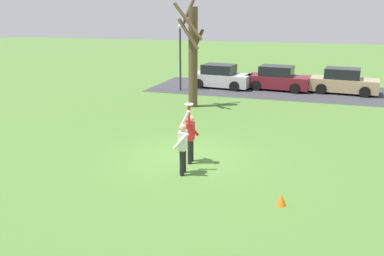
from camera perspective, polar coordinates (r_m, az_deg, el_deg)
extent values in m
plane|color=#4C7533|center=(13.47, -0.80, -4.59)|extent=(120.00, 120.00, 0.00)
cylinder|color=black|center=(13.12, -0.08, -3.27)|extent=(0.14, 0.14, 0.82)
cylinder|color=black|center=(12.89, -0.35, -3.65)|extent=(0.14, 0.14, 0.82)
cube|color=red|center=(12.78, -0.22, -0.46)|extent=(0.25, 0.38, 0.60)
sphere|color=tan|center=(12.66, -0.22, 1.33)|extent=(0.23, 0.23, 0.23)
cylinder|color=red|center=(12.97, 0.02, 0.02)|extent=(0.49, 0.13, 0.57)
cylinder|color=red|center=(12.40, -0.47, 2.02)|extent=(0.09, 0.09, 0.66)
cylinder|color=black|center=(11.96, -1.53, -5.29)|extent=(0.14, 0.14, 0.82)
cylinder|color=black|center=(12.20, -1.21, -4.85)|extent=(0.14, 0.14, 0.82)
cube|color=silver|center=(11.84, -1.39, -1.87)|extent=(0.25, 0.38, 0.60)
sphere|color=tan|center=(11.71, -1.41, 0.05)|extent=(0.23, 0.23, 0.23)
cylinder|color=silver|center=(11.62, -1.68, -1.99)|extent=(0.49, 0.13, 0.57)
cylinder|color=silver|center=(11.87, -1.13, 1.21)|extent=(0.36, 0.11, 0.64)
cylinder|color=white|center=(12.32, -0.47, 3.56)|extent=(0.28, 0.28, 0.02)
cube|color=#BCBCC1|center=(26.63, 4.32, 7.21)|extent=(4.26, 2.21, 0.80)
cube|color=black|center=(26.57, 4.05, 8.77)|extent=(2.26, 1.84, 0.64)
cylinder|color=black|center=(27.14, 7.51, 6.82)|extent=(0.68, 0.29, 0.66)
cylinder|color=black|center=(25.42, 6.33, 6.20)|extent=(0.68, 0.29, 0.66)
cylinder|color=black|center=(27.95, 2.47, 7.23)|extent=(0.68, 0.29, 0.66)
cylinder|color=black|center=(26.28, 1.01, 6.64)|extent=(0.68, 0.29, 0.66)
cube|color=maroon|center=(26.42, 12.72, 6.78)|extent=(4.26, 2.21, 0.80)
cube|color=black|center=(26.34, 12.49, 8.35)|extent=(2.26, 1.84, 0.64)
cylinder|color=black|center=(27.14, 15.72, 6.35)|extent=(0.68, 0.29, 0.66)
cylinder|color=black|center=(25.36, 15.09, 5.71)|extent=(0.68, 0.29, 0.66)
cylinder|color=black|center=(27.60, 10.47, 6.85)|extent=(0.68, 0.29, 0.66)
cylinder|color=black|center=(25.86, 9.51, 6.25)|extent=(0.68, 0.29, 0.66)
cube|color=tan|center=(26.48, 21.68, 6.04)|extent=(4.26, 2.21, 0.80)
cube|color=black|center=(26.38, 21.52, 7.61)|extent=(2.26, 1.84, 0.64)
cylinder|color=black|center=(27.41, 24.38, 5.58)|extent=(0.68, 0.29, 0.66)
cylinder|color=black|center=(25.61, 24.36, 4.90)|extent=(0.68, 0.29, 0.66)
cylinder|color=black|center=(27.49, 19.08, 6.18)|extent=(0.68, 0.29, 0.66)
cylinder|color=black|center=(25.70, 18.70, 5.54)|extent=(0.68, 0.29, 0.66)
cube|color=#38383D|center=(26.26, 12.97, 5.49)|extent=(17.21, 6.40, 0.01)
cylinder|color=brown|center=(20.63, 0.15, 10.35)|extent=(0.49, 0.49, 5.25)
cylinder|color=brown|center=(20.84, 0.80, 12.72)|extent=(0.88, 0.48, 1.35)
cylinder|color=brown|center=(20.83, -0.39, 17.31)|extent=(0.73, 0.79, 1.52)
cylinder|color=brown|center=(19.84, -0.62, 15.62)|extent=(1.58, 0.26, 1.85)
cylinder|color=brown|center=(20.06, -0.58, 13.82)|extent=(1.22, 0.38, 1.55)
cylinder|color=#2D2D33|center=(25.35, -1.76, 10.08)|extent=(0.12, 0.12, 4.00)
sphere|color=silver|center=(25.20, -1.81, 14.88)|extent=(0.28, 0.28, 0.28)
cone|color=orange|center=(10.55, 13.21, -10.39)|extent=(0.26, 0.26, 0.32)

